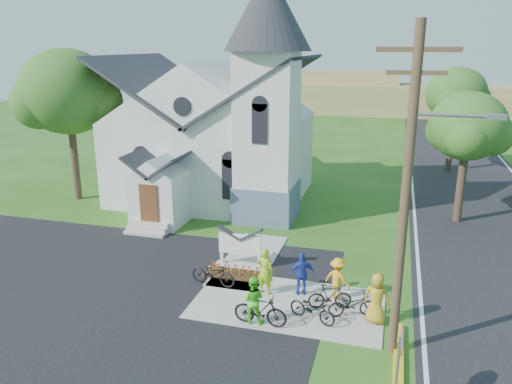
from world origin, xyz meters
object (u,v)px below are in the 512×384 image
(utility_pole, at_px, (409,188))
(cyclist_0, at_px, (265,271))
(bike_3, at_px, (330,296))
(bike_4, at_px, (352,304))
(cyclist_1, at_px, (253,300))
(church_sign, at_px, (240,245))
(stop_sign, at_px, (400,352))
(cyclist_4, at_px, (377,298))
(bike_2, at_px, (312,309))
(cyclist_3, at_px, (338,279))
(cyclist_2, at_px, (302,274))
(bike_0, at_px, (213,273))
(bike_1, at_px, (260,310))

(utility_pole, bearing_deg, cyclist_0, 152.18)
(bike_3, distance_m, bike_4, 0.89)
(cyclist_0, xyz_separation_m, bike_4, (3.40, -0.84, -0.48))
(cyclist_0, bearing_deg, cyclist_1, 103.17)
(church_sign, relative_size, cyclist_0, 1.19)
(stop_sign, bearing_deg, cyclist_4, 99.80)
(cyclist_1, bearing_deg, cyclist_4, -168.92)
(bike_2, relative_size, cyclist_3, 1.09)
(bike_2, height_order, bike_4, bike_2)
(bike_2, bearing_deg, cyclist_2, 42.31)
(cyclist_3, bearing_deg, utility_pole, 150.50)
(utility_pole, xyz_separation_m, cyclist_4, (-0.66, 1.55, -4.43))
(cyclist_1, bearing_deg, cyclist_2, -121.61)
(bike_3, xyz_separation_m, cyclist_4, (1.65, -0.53, 0.44))
(stop_sign, bearing_deg, utility_pole, 91.49)
(cyclist_1, bearing_deg, cyclist_0, -90.90)
(bike_2, distance_m, bike_4, 1.46)
(bike_0, xyz_separation_m, bike_4, (5.57, -0.94, -0.05))
(stop_sign, height_order, bike_0, stop_sign)
(church_sign, bearing_deg, cyclist_2, -31.02)
(bike_0, distance_m, bike_2, 4.58)
(stop_sign, distance_m, bike_3, 5.48)
(cyclist_4, bearing_deg, cyclist_0, -3.48)
(cyclist_0, bearing_deg, utility_pole, 162.10)
(cyclist_0, bearing_deg, church_sign, -41.80)
(utility_pole, distance_m, cyclist_0, 7.08)
(cyclist_4, height_order, bike_4, cyclist_4)
(church_sign, xyz_separation_m, bike_4, (5.07, -2.95, -0.53))
(stop_sign, height_order, cyclist_4, stop_sign)
(utility_pole, distance_m, cyclist_1, 6.57)
(cyclist_3, bearing_deg, bike_0, 26.49)
(cyclist_0, distance_m, bike_2, 2.64)
(bike_2, bearing_deg, bike_1, 134.85)
(cyclist_0, xyz_separation_m, cyclist_1, (0.12, -2.15, -0.08))
(cyclist_3, bearing_deg, cyclist_4, 161.69)
(bike_2, relative_size, cyclist_4, 0.97)
(bike_0, height_order, cyclist_3, cyclist_3)
(utility_pole, xyz_separation_m, bike_2, (-2.79, 1.06, -4.89))
(bike_3, bearing_deg, bike_1, 111.95)
(cyclist_0, bearing_deg, cyclist_2, -158.61)
(bike_1, bearing_deg, cyclist_3, -39.50)
(cyclist_1, bearing_deg, bike_4, -162.33)
(utility_pole, xyz_separation_m, cyclist_0, (-4.89, 2.58, -4.42))
(stop_sign, relative_size, cyclist_4, 1.35)
(bike_1, distance_m, cyclist_3, 3.49)
(utility_pole, bearing_deg, cyclist_3, 126.55)
(stop_sign, height_order, bike_3, stop_sign)
(cyclist_1, bearing_deg, cyclist_3, -140.83)
(church_sign, relative_size, bike_4, 1.28)
(stop_sign, relative_size, cyclist_3, 1.52)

